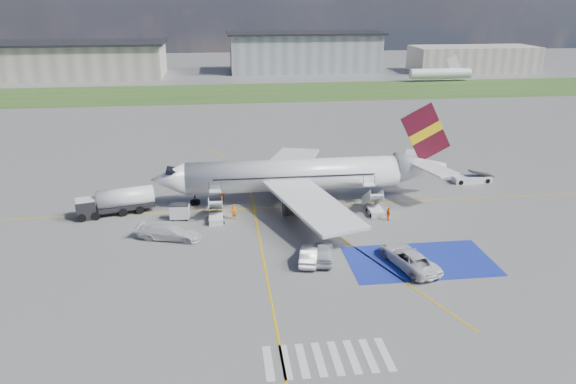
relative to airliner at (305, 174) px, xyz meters
name	(u,v)px	position (x,y,z in m)	size (l,w,h in m)	color
ground	(311,249)	(-1.51, -14.00, -3.39)	(400.00, 400.00, 0.00)	#60605E
grass_strip	(251,93)	(-1.51, 81.00, -3.39)	(400.00, 30.00, 0.01)	#2D4C1E
taxiway_line_main	(295,207)	(-1.51, -2.00, -3.39)	(120.00, 0.20, 0.01)	gold
taxiway_line_cross	(272,303)	(-6.51, -24.00, -3.39)	(0.20, 60.00, 0.01)	gold
taxiway_line_diag	(295,207)	(-1.51, -2.00, -3.39)	(0.20, 60.00, 0.01)	gold
staging_box	(420,261)	(8.49, -18.00, -3.39)	(14.00, 8.00, 0.01)	navy
crosswalk	(327,359)	(-3.31, -32.00, -3.39)	(9.00, 4.00, 0.01)	silver
terminal_west	(63,61)	(-56.51, 116.00, 1.61)	(60.00, 22.00, 10.00)	gray
terminal_centre	(304,53)	(18.49, 121.00, 2.61)	(48.00, 18.00, 12.00)	gray
terminal_east	(473,59)	(73.49, 114.00, 0.61)	(40.00, 16.00, 8.00)	gray
airliner	(305,174)	(0.00, 0.00, 0.00)	(36.81, 32.95, 11.92)	silver
airstairs_fwd	(216,216)	(-11.01, -5.30, -2.77)	(1.90, 5.20, 3.60)	silver
airstairs_aft	(375,208)	(7.49, -5.30, -2.77)	(1.90, 5.20, 3.60)	silver
fuel_tanker	(116,204)	(-22.56, -1.71, -2.13)	(9.05, 4.61, 2.99)	black
gpu_cart	(180,212)	(-15.10, -4.31, -2.58)	(2.26, 1.55, 1.80)	silver
belt_loader	(472,179)	(23.78, 4.19, -2.98)	(5.61, 2.25, 1.66)	silver
car_silver_a	(323,252)	(-0.77, -16.70, -2.55)	(2.00, 4.97, 1.69)	#BABCC1
car_silver_b	(309,255)	(-2.20, -16.91, -2.63)	(1.62, 4.65, 1.53)	silver
van_white_a	(409,255)	(7.03, -18.86, -2.30)	(2.70, 5.85, 2.19)	silver
van_white_b	(169,230)	(-15.89, -9.78, -2.39)	(2.08, 5.11, 2.00)	silver
crew_fwd	(234,212)	(-8.92, -5.06, -2.50)	(0.65, 0.43, 1.79)	orange
crew_nose	(222,195)	(-10.23, 0.77, -2.49)	(0.88, 0.68, 1.81)	orange
crew_aft	(388,214)	(8.43, -7.61, -2.63)	(0.89, 0.37, 1.53)	#DE5B0B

